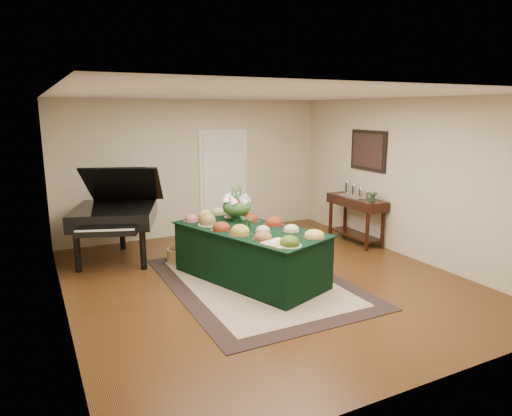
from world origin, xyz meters
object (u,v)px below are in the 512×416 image
grand_piano (115,214)px  mahogany_sideboard (356,207)px  buffet_table (250,254)px  floral_centerpiece (237,203)px

grand_piano → mahogany_sideboard: size_ratio=1.41×
buffet_table → floral_centerpiece: (0.04, 0.55, 0.67)m
floral_centerpiece → mahogany_sideboard: size_ratio=0.36×
buffet_table → mahogany_sideboard: bearing=18.2°
grand_piano → mahogany_sideboard: grand_piano is taller
buffet_table → floral_centerpiece: size_ratio=5.45×
buffet_table → grand_piano: grand_piano is taller
buffet_table → mahogany_sideboard: 2.84m
buffet_table → floral_centerpiece: 0.87m
grand_piano → floral_centerpiece: bearing=-38.5°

